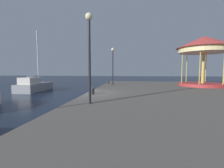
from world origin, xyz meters
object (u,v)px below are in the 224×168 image
Objects in this scene: lamp_post_near_edge at (89,43)px; lamp_post_mid_promenade at (113,60)px; bollard_center at (108,82)px; sailboat_grey at (34,86)px; carousel at (204,49)px; bollard_north at (93,90)px; bollard_south at (92,92)px.

lamp_post_near_edge is 10.61m from lamp_post_mid_promenade.
bollard_center is at bearing 117.83° from lamp_post_mid_promenade.
sailboat_grey is at bearing 133.38° from lamp_post_near_edge.
carousel is at bearing -8.52° from bollard_center.
lamp_post_near_edge is 11.02× the size of bollard_center.
bollard_center is at bearing 13.07° from sailboat_grey.
bollard_north and bollard_south have the same top height.
lamp_post_mid_promenade is at bearing 85.67° from bollard_south.
lamp_post_mid_promenade is at bearing 83.88° from bollard_north.
sailboat_grey is 1.75× the size of lamp_post_mid_promenade.
bollard_south is (-10.28, -7.41, -3.71)m from carousel.
lamp_post_mid_promenade is (-0.07, 10.61, -0.11)m from lamp_post_near_edge.
bollard_north is at bearing 101.66° from lamp_post_near_edge.
sailboat_grey reaches higher than lamp_post_near_edge.
sailboat_grey is 18.45× the size of bollard_center.
lamp_post_mid_promenade is at bearing 179.27° from carousel.
sailboat_grey reaches higher than bollard_north.
lamp_post_mid_promenade is at bearing 90.40° from lamp_post_near_edge.
sailboat_grey is 1.32× the size of carousel.
lamp_post_mid_promenade is 10.56× the size of bollard_center.
carousel is at bearing 32.41° from bollard_north.
carousel is 14.00× the size of bollard_center.
lamp_post_near_edge is 1.04× the size of lamp_post_mid_promenade.
bollard_south is at bearing -38.20° from sailboat_grey.
bollard_south is at bearing -94.33° from lamp_post_mid_promenade.
lamp_post_near_edge is at bearing -89.60° from lamp_post_mid_promenade.
bollard_north is 1.00× the size of bollard_south.
carousel is at bearing -0.73° from lamp_post_mid_promenade.
sailboat_grey is 10.68m from bollard_north.
carousel is 14.00× the size of bollard_south.
sailboat_grey is 8.90m from bollard_center.
bollard_center is at bearing 90.27° from bollard_north.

